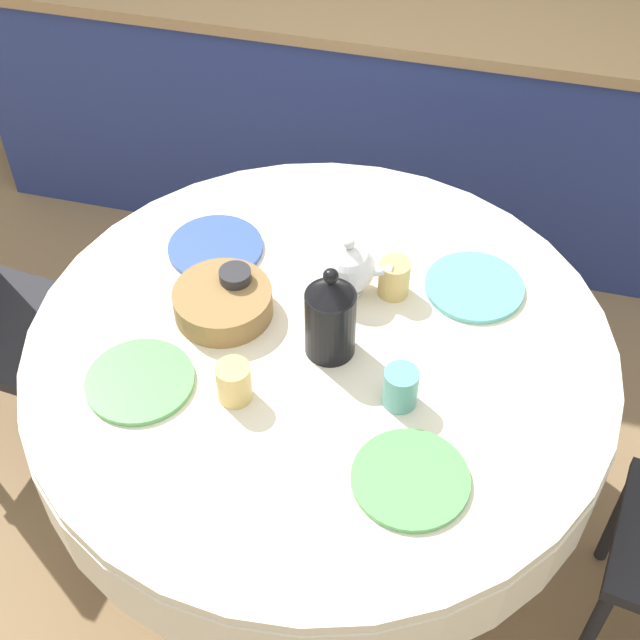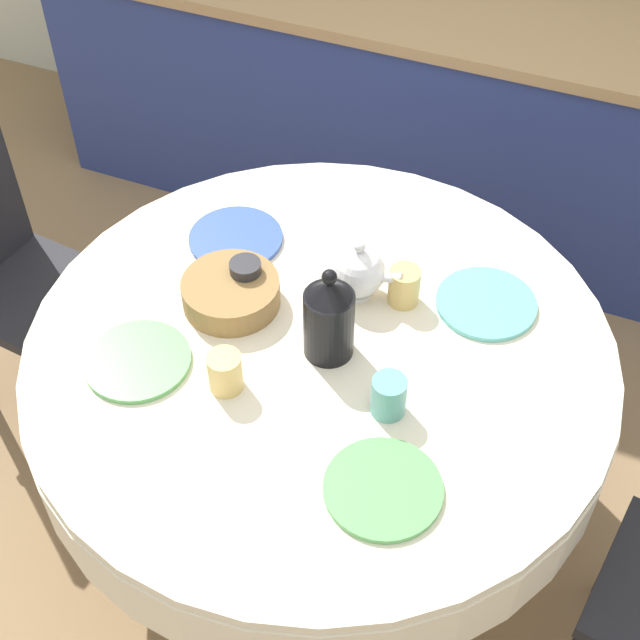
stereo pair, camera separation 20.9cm
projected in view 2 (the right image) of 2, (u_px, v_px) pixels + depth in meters
name	position (u px, v px, depth m)	size (l,w,h in m)	color
ground_plane	(320.00, 507.00, 2.69)	(12.00, 12.00, 0.00)	#8E704C
kitchen_counter	(472.00, 125.00, 3.28)	(3.24, 0.64, 0.90)	navy
dining_table	(320.00, 375.00, 2.24)	(1.44, 1.44, 0.74)	olive
chair_right	(8.00, 266.00, 2.66)	(0.44, 0.44, 0.94)	black
plate_near_left	(138.00, 361.00, 2.10)	(0.25, 0.25, 0.01)	#5BA85B
cup_near_left	(225.00, 372.00, 2.02)	(0.08, 0.08, 0.10)	#DBB766
plate_near_right	(383.00, 489.00, 1.86)	(0.25, 0.25, 0.01)	#5BA85B
cup_near_right	(389.00, 396.00, 1.97)	(0.08, 0.08, 0.10)	#5BA39E
plate_far_left	(236.00, 238.00, 2.40)	(0.25, 0.25, 0.01)	#3856AD
cup_far_left	(246.00, 278.00, 2.23)	(0.08, 0.08, 0.10)	#28282D
plate_far_right	(486.00, 303.00, 2.23)	(0.25, 0.25, 0.01)	#60BCB7
cup_far_right	(404.00, 286.00, 2.21)	(0.08, 0.08, 0.10)	#DBB766
coffee_carafe	(329.00, 318.00, 2.05)	(0.12, 0.12, 0.26)	black
teapot	(359.00, 272.00, 2.20)	(0.18, 0.13, 0.18)	white
bread_basket	(231.00, 292.00, 2.21)	(0.25, 0.25, 0.07)	olive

